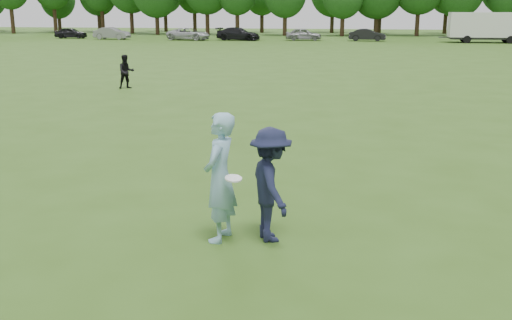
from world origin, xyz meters
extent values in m
plane|color=#305016|center=(0.00, 0.00, 0.00)|extent=(200.00, 200.00, 0.00)
imported|color=#83B2CA|center=(-1.10, -0.36, 1.06)|extent=(0.61, 0.83, 2.12)
imported|color=#171B33|center=(-0.29, -0.22, 0.94)|extent=(1.15, 1.39, 1.88)
imported|color=black|center=(-9.79, 17.37, 0.79)|extent=(0.97, 0.93, 1.58)
imported|color=black|center=(-34.42, 61.00, 0.66)|extent=(3.97, 1.79, 1.32)
imported|color=slate|center=(-28.43, 59.53, 0.71)|extent=(4.37, 1.72, 1.42)
imported|color=#AEAEB3|center=(-18.88, 59.35, 0.70)|extent=(5.30, 2.99, 1.40)
imported|color=black|center=(-13.08, 59.89, 0.74)|extent=(5.32, 2.74, 1.48)
imported|color=gray|center=(-5.61, 61.01, 0.70)|extent=(4.25, 1.99, 1.41)
imported|color=black|center=(1.64, 60.97, 0.68)|extent=(4.21, 1.69, 1.36)
cylinder|color=white|center=(-0.82, -0.63, 1.14)|extent=(0.31, 0.31, 0.09)
cube|color=silver|center=(14.30, 59.73, 1.90)|extent=(8.00, 2.50, 2.60)
cube|color=black|center=(14.30, 59.73, 0.50)|extent=(7.60, 2.30, 0.25)
cylinder|color=black|center=(12.10, 58.48, 0.40)|extent=(0.80, 0.25, 0.80)
cylinder|color=black|center=(12.10, 60.98, 0.40)|extent=(0.80, 0.25, 0.80)
cylinder|color=black|center=(16.50, 58.48, 0.40)|extent=(0.80, 0.25, 0.80)
cylinder|color=black|center=(16.50, 60.98, 0.40)|extent=(0.80, 0.25, 0.80)
cube|color=#333333|center=(9.90, 59.73, 0.55)|extent=(1.20, 0.15, 0.12)
cylinder|color=#332114|center=(-49.35, 72.76, 2.09)|extent=(0.56, 0.56, 4.18)
cylinder|color=#332114|center=(-44.47, 76.22, 2.13)|extent=(0.56, 0.56, 4.26)
cylinder|color=#332114|center=(-37.59, 77.79, 1.96)|extent=(0.56, 0.56, 3.91)
cylinder|color=#332114|center=(-32.29, 76.03, 1.92)|extent=(0.56, 0.56, 3.83)
cylinder|color=#332114|center=(-27.39, 73.06, 1.63)|extent=(0.56, 0.56, 3.25)
cylinder|color=#332114|center=(-20.22, 73.48, 1.86)|extent=(0.56, 0.56, 3.71)
cylinder|color=#332114|center=(-15.90, 73.09, 1.73)|extent=(0.56, 0.56, 3.46)
cylinder|color=#332114|center=(-9.32, 72.95, 1.57)|extent=(0.56, 0.56, 3.14)
cylinder|color=#332114|center=(-1.61, 72.69, 1.51)|extent=(0.56, 0.56, 3.01)
cylinder|color=#332114|center=(2.83, 75.07, 1.61)|extent=(0.56, 0.56, 3.23)
cylinder|color=#332114|center=(8.24, 74.97, 1.88)|extent=(0.56, 0.56, 3.77)
cylinder|color=#332114|center=(13.38, 75.56, 1.66)|extent=(0.56, 0.56, 3.33)
cylinder|color=#332114|center=(19.58, 75.81, 1.61)|extent=(0.56, 0.56, 3.22)
cylinder|color=#332114|center=(-47.10, 82.53, 1.36)|extent=(0.56, 0.56, 2.73)
cylinder|color=#332114|center=(-39.55, 80.93, 1.63)|extent=(0.56, 0.56, 3.25)
cylinder|color=#332114|center=(-29.72, 83.93, 1.81)|extent=(0.56, 0.56, 3.62)
cylinder|color=#332114|center=(-24.24, 81.39, 1.80)|extent=(0.56, 0.56, 3.61)
cylinder|color=#332114|center=(-13.94, 81.92, 1.65)|extent=(0.56, 0.56, 3.29)
cylinder|color=#332114|center=(-3.49, 83.39, 1.64)|extent=(0.56, 0.56, 3.28)
cylinder|color=#332114|center=(3.45, 81.85, 1.56)|extent=(0.56, 0.56, 3.11)
cylinder|color=#332114|center=(12.88, 83.26, 1.75)|extent=(0.56, 0.56, 3.50)
cylinder|color=#332114|center=(20.66, 83.86, 1.90)|extent=(0.56, 0.56, 3.80)
camera|label=1|loc=(1.06, -9.38, 3.72)|focal=42.00mm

